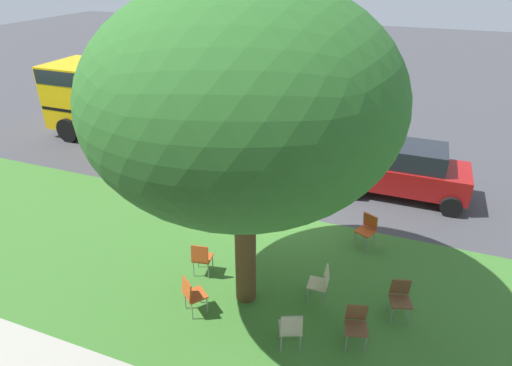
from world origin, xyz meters
name	(u,v)px	position (x,y,z in m)	size (l,w,h in m)	color
ground	(272,208)	(0.00, 0.00, 0.00)	(80.00, 80.00, 0.00)	#424247
grass_verge	(228,273)	(0.00, 3.20, 0.00)	(48.00, 6.00, 0.01)	#3D752D
street_tree	(243,102)	(-0.70, 3.77, 4.43)	(5.56, 5.56, 6.50)	brown
chair_0	(356,323)	(-3.13, 4.20, 0.52)	(0.51, 0.52, 0.88)	brown
chair_1	(239,209)	(0.57, 1.18, 0.52)	(0.48, 0.48, 0.88)	#C64C1E
chair_2	(291,327)	(-2.01, 4.77, 0.52)	(0.54, 0.55, 0.88)	#ADA393
chair_3	(321,282)	(-2.24, 3.30, 0.52)	(0.44, 0.44, 0.88)	beige
chair_4	(201,257)	(0.54, 3.45, 0.52)	(0.48, 0.48, 0.88)	#C64C1E
chair_5	(400,296)	(-3.85, 3.16, 0.52)	(0.52, 0.52, 0.88)	brown
chair_6	(192,293)	(0.16, 4.60, 0.52)	(0.58, 0.59, 0.88)	#C64C1E
chair_7	(367,228)	(-2.86, 0.87, 0.52)	(0.55, 0.56, 0.88)	#C64C1E
chair_8	(178,200)	(2.36, 1.36, 0.52)	(0.54, 0.53, 0.88)	#335184
parked_car	(407,170)	(-3.56, -2.30, 0.84)	(3.70, 1.92, 1.65)	maroon
school_bus	(169,101)	(5.34, -3.30, 1.76)	(10.40, 2.80, 2.88)	yellow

